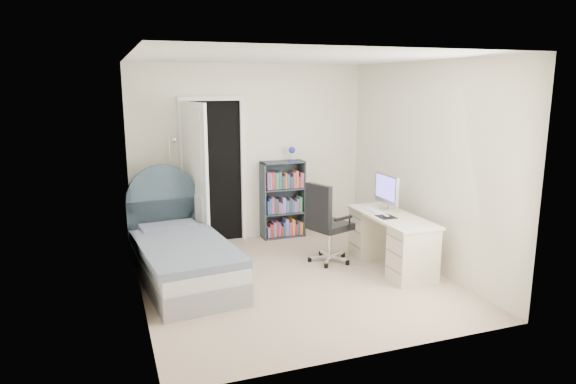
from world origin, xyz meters
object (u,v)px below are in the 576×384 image
object	(u,v)px
bookcase	(283,201)
desk	(391,239)
nightstand	(177,226)
office_chair	(325,220)
bed	(182,256)
floor_lamp	(174,203)

from	to	relation	value
bookcase	desk	xyz separation A→B (m)	(0.82, -1.67, -0.17)
nightstand	office_chair	xyz separation A→B (m)	(1.69, -1.07, 0.21)
bookcase	desk	distance (m)	1.87
bed	floor_lamp	size ratio (longest dim) A/B	1.35
nightstand	desk	size ratio (longest dim) A/B	0.40
bookcase	bed	bearing A→B (deg)	-143.83
bookcase	office_chair	xyz separation A→B (m)	(0.12, -1.26, 0.03)
bookcase	office_chair	world-z (taller)	bookcase
floor_lamp	desk	distance (m)	2.94
office_chair	desk	bearing A→B (deg)	-30.48
nightstand	desk	xyz separation A→B (m)	(2.39, -1.48, 0.01)
bed	office_chair	size ratio (longest dim) A/B	2.02
nightstand	desk	world-z (taller)	desk
bookcase	office_chair	distance (m)	1.27
nightstand	floor_lamp	xyz separation A→B (m)	(-0.00, 0.21, 0.27)
office_chair	bed	bearing A→B (deg)	178.55
desk	office_chair	world-z (taller)	desk
nightstand	office_chair	size ratio (longest dim) A/B	0.53
nightstand	office_chair	world-z (taller)	office_chair
nightstand	desk	distance (m)	2.81
bed	desk	bearing A→B (deg)	-10.43
desk	floor_lamp	bearing A→B (deg)	144.80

